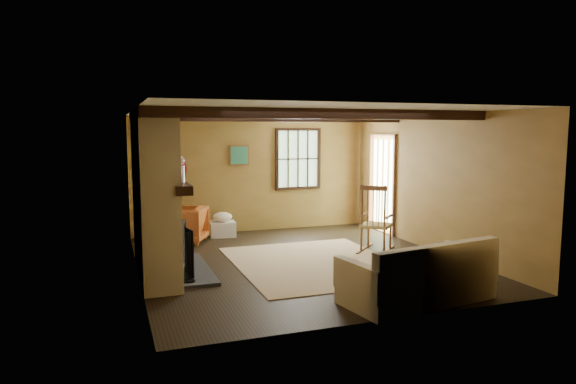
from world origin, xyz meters
name	(u,v)px	position (x,y,z in m)	size (l,w,h in m)	color
ground	(299,261)	(0.00, 0.00, 0.00)	(5.50, 5.50, 0.00)	black
room_envelope	(306,159)	(0.22, 0.26, 1.63)	(5.02, 5.52, 2.44)	olive
fireplace	(156,200)	(-2.23, 0.00, 1.10)	(1.02, 2.30, 2.40)	#A94441
rug	(315,263)	(0.20, -0.20, 0.00)	(2.50, 3.00, 0.01)	#CEB189
rocking_chair	(376,223)	(1.51, 0.21, 0.50)	(0.92, 0.92, 1.19)	tan
sofa	(420,279)	(0.72, -2.33, 0.28)	(2.04, 1.16, 0.78)	white
firewood_pile	(164,231)	(-1.88, 2.60, 0.13)	(0.72, 0.13, 0.26)	brown
laundry_basket	(222,229)	(-0.75, 2.34, 0.15)	(0.50, 0.38, 0.30)	white
basket_pillow	(222,217)	(-0.75, 2.34, 0.40)	(0.39, 0.31, 0.19)	white
armchair	(185,225)	(-1.54, 2.03, 0.34)	(0.73, 0.75, 0.69)	#BF6026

